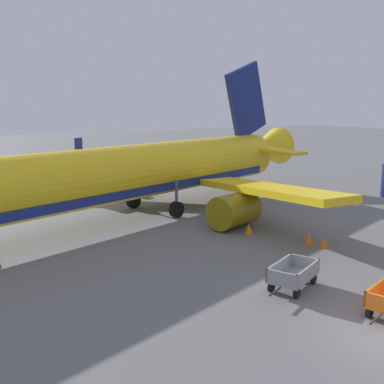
{
  "coord_description": "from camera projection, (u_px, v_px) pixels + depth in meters",
  "views": [
    {
      "loc": [
        -13.5,
        -8.62,
        7.8
      ],
      "look_at": [
        0.37,
        13.58,
        2.8
      ],
      "focal_mm": 44.03,
      "sensor_mm": 36.0,
      "label": 1
    }
  ],
  "objects": [
    {
      "name": "traffic_cone_mid_apron",
      "position": [
        249.0,
        228.0,
        28.32
      ],
      "size": [
        0.5,
        0.5,
        0.65
      ],
      "primitive_type": "cone",
      "color": "orange",
      "rests_on": "ground"
    },
    {
      "name": "baggage_cart_third_in_row",
      "position": [
        293.0,
        274.0,
        20.01
      ],
      "size": [
        3.56,
        2.27,
        1.07
      ],
      "color": "gray",
      "rests_on": "ground"
    },
    {
      "name": "traffic_cone_by_carts",
      "position": [
        324.0,
        242.0,
        25.73
      ],
      "size": [
        0.44,
        0.44,
        0.58
      ],
      "primitive_type": "cone",
      "color": "orange",
      "rests_on": "ground"
    },
    {
      "name": "airplane",
      "position": [
        138.0,
        173.0,
        32.21
      ],
      "size": [
        36.93,
        29.98,
        11.34
      ],
      "color": "yellow",
      "rests_on": "ground"
    },
    {
      "name": "traffic_cone_near_plane",
      "position": [
        309.0,
        238.0,
        26.23
      ],
      "size": [
        0.51,
        0.51,
        0.67
      ],
      "primitive_type": "cone",
      "color": "orange",
      "rests_on": "ground"
    }
  ]
}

